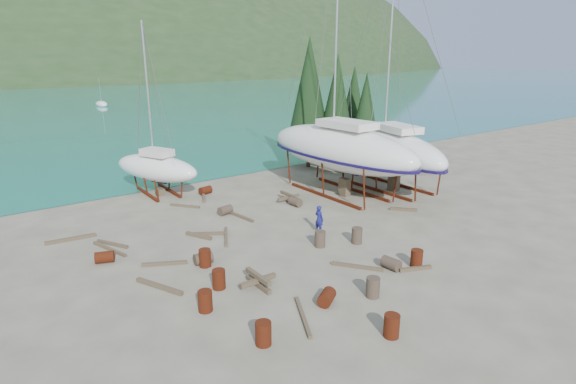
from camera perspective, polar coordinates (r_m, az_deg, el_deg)
ground at (r=24.68m, az=3.14°, el=-6.50°), size 600.00×600.00×0.00m
far_house_right at (r=212.24m, az=-25.04°, el=13.48°), size 6.60×5.60×5.60m
cypress_near_right at (r=40.13m, az=6.23°, el=11.06°), size 3.60×3.60×10.00m
cypress_mid_right at (r=39.85m, az=9.77°, el=9.62°), size 3.06×3.06×8.50m
cypress_back_left at (r=40.58m, az=2.71°, el=12.44°), size 4.14×4.14×11.50m
cypress_far_right at (r=42.97m, az=8.29°, el=10.58°), size 3.24×3.24×9.00m
moored_boat_mid at (r=100.88m, az=-22.58°, el=10.25°), size 2.00×5.00×6.05m
large_sailboat_near at (r=32.70m, az=6.57°, el=5.58°), size 4.81×13.82×21.41m
large_sailboat_far at (r=34.72m, az=12.83°, el=5.37°), size 6.27×12.54×19.06m
small_sailboat_shore at (r=34.22m, az=-16.38°, el=3.02°), size 5.22×7.89×12.10m
worker at (r=25.85m, az=3.97°, el=-3.45°), size 0.47×0.64×1.64m
drum_0 at (r=16.55m, az=-3.15°, el=-17.49°), size 0.58×0.58×0.88m
drum_1 at (r=22.24m, az=12.95°, el=-8.83°), size 0.67×0.93×0.58m
drum_2 at (r=24.09m, az=-22.26°, el=-7.66°), size 1.03×0.85×0.58m
drum_3 at (r=17.32m, az=13.02°, el=-16.22°), size 0.58×0.58×0.88m
drum_4 at (r=33.67m, az=-10.44°, el=0.21°), size 0.97×0.73×0.58m
drum_5 at (r=24.11m, az=4.09°, el=-5.96°), size 0.58×0.58×0.88m
drum_7 at (r=22.70m, az=16.01°, el=-8.12°), size 0.58×0.58×0.88m
drum_8 at (r=22.26m, az=-10.50°, el=-8.23°), size 0.58×0.58×0.88m
drum_9 at (r=29.15m, az=-7.97°, el=-2.30°), size 0.98×0.74×0.58m
drum_10 at (r=20.19m, az=-8.77°, el=-10.88°), size 0.58×0.58×0.88m
drum_11 at (r=30.51m, az=0.94°, el=-1.25°), size 0.66×0.93×0.58m
drum_12 at (r=18.98m, az=4.94°, el=-13.18°), size 1.05×0.96×0.58m
drum_13 at (r=18.66m, az=-10.47°, el=-13.45°), size 0.58×0.58×0.88m
drum_15 at (r=22.59m, az=-10.70°, el=-8.27°), size 0.94×0.68×0.58m
drum_16 at (r=19.66m, az=10.72°, el=-11.80°), size 0.58×0.58×0.88m
drum_17 at (r=24.77m, az=8.74°, el=-5.49°), size 0.58×0.58×0.88m
timber_1 at (r=30.56m, az=14.44°, el=-2.16°), size 1.28×1.42×0.19m
timber_2 at (r=27.68m, az=-25.87°, el=-5.39°), size 2.59×0.46×0.19m
timber_3 at (r=18.12m, az=1.91°, el=-15.51°), size 1.41×2.56×0.15m
timber_4 at (r=26.07m, az=-10.00°, el=-5.22°), size 1.60×1.12×0.17m
timber_5 at (r=22.13m, az=8.77°, el=-9.32°), size 1.58×2.11×0.16m
timber_6 at (r=32.47m, az=-10.63°, el=-0.78°), size 0.86×1.60×0.19m
timber_7 at (r=22.49m, az=15.86°, el=-9.34°), size 1.59×0.80×0.17m
timber_8 at (r=25.85m, az=-11.26°, el=-5.47°), size 0.93×1.65×0.19m
timber_9 at (r=31.13m, az=-12.95°, el=-1.74°), size 1.46×1.82×0.15m
timber_10 at (r=28.52m, az=-6.03°, el=-3.10°), size 0.51×2.49×0.16m
timber_11 at (r=25.54m, az=-7.87°, el=-5.62°), size 1.42×2.44×0.15m
timber_12 at (r=22.96m, az=-15.41°, el=-8.75°), size 2.00×1.15×0.17m
timber_14 at (r=20.91m, az=-16.04°, el=-11.44°), size 1.26×2.48×0.18m
timber_15 at (r=25.54m, az=-21.73°, el=-6.73°), size 0.98×2.77×0.15m
timber_17 at (r=26.11m, az=-21.40°, el=-6.16°), size 1.18×1.90×0.16m
timber_pile_fore at (r=20.20m, az=-3.80°, el=-11.15°), size 1.80×1.80×0.60m
timber_pile_aft at (r=31.40m, az=0.09°, el=-0.70°), size 1.80×1.80×0.60m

